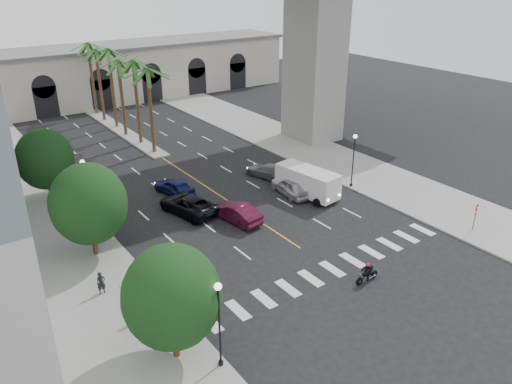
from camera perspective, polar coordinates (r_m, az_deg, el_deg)
name	(u,v)px	position (r m, az deg, el deg)	size (l,w,h in m)	color
ground	(318,260)	(37.02, 7.10, -7.68)	(140.00, 140.00, 0.00)	black
sidewalk_left	(50,235)	(43.01, -22.45, -4.54)	(8.00, 100.00, 0.15)	gray
sidewalk_right	(329,158)	(56.13, 8.32, 3.84)	(8.00, 100.00, 0.15)	gray
median	(122,131)	(67.38, -15.10, 6.78)	(2.00, 24.00, 0.20)	gray
pier_building	(76,77)	(82.16, -19.85, 12.29)	(71.00, 10.50, 8.50)	beige
palm_a	(148,73)	(56.18, -12.30, 13.15)	(3.20, 3.20, 10.30)	#47331E
palm_b	(133,65)	(59.81, -13.83, 13.94)	(3.20, 3.20, 10.60)	#47331E
palm_c	(118,64)	(63.46, -15.48, 13.92)	(3.20, 3.20, 10.10)	#47331E
palm_d	(108,53)	(67.19, -16.53, 14.98)	(3.20, 3.20, 10.90)	#47331E
palm_e	(96,53)	(70.93, -17.82, 14.90)	(3.20, 3.20, 10.40)	#47331E
palm_f	(88,47)	(74.75, -18.65, 15.44)	(3.20, 3.20, 10.70)	#47331E
street_tree_near	(172,297)	(26.59, -9.59, -11.72)	(5.20, 5.20, 6.89)	#382616
street_tree_mid	(89,204)	(37.20, -18.58, -1.30)	(5.44, 5.44, 7.21)	#382616
street_tree_far	(45,159)	(48.21, -22.98, 3.47)	(5.04, 5.04, 6.68)	#382616
lamp_post_left_near	(219,318)	(26.23, -4.23, -14.18)	(0.40, 0.40, 5.35)	black
lamp_post_left_far	(86,184)	(43.30, -18.89, 0.87)	(0.40, 0.40, 5.35)	black
lamp_post_right	(354,156)	(48.04, 11.09, 4.07)	(0.40, 0.40, 5.35)	black
traffic_signal_near	(197,304)	(28.44, -6.71, -12.60)	(0.25, 0.18, 3.65)	black
traffic_signal_far	(165,271)	(31.41, -10.31, -8.89)	(0.25, 0.18, 3.65)	black
motorcycle_rider	(368,273)	(34.92, 12.66, -9.02)	(2.03, 0.55, 1.46)	black
car_a	(291,186)	(46.60, 4.03, 0.68)	(1.99, 4.94, 1.68)	#A7A7AC
car_b	(237,213)	(41.65, -2.19, -2.38)	(1.67, 4.80, 1.58)	#480E22
car_c	(188,204)	(43.40, -7.77, -1.42)	(2.67, 5.80, 1.61)	black
car_d	(268,171)	(50.38, 1.36, 2.44)	(1.99, 4.90, 1.42)	slate
car_e	(174,187)	(47.18, -9.33, 0.61)	(1.82, 4.51, 1.54)	#10184C
cargo_van	(308,181)	(46.18, 5.95, 1.22)	(3.22, 6.45, 2.64)	white
pedestrian_a	(101,283)	(34.15, -17.28, -9.90)	(0.57, 0.37, 1.55)	black
pedestrian_b	(141,267)	(35.04, -13.05, -8.30)	(0.81, 0.63, 1.67)	black
do_not_enter_sign	(476,212)	(43.24, 23.84, -2.08)	(0.59, 0.16, 2.46)	black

